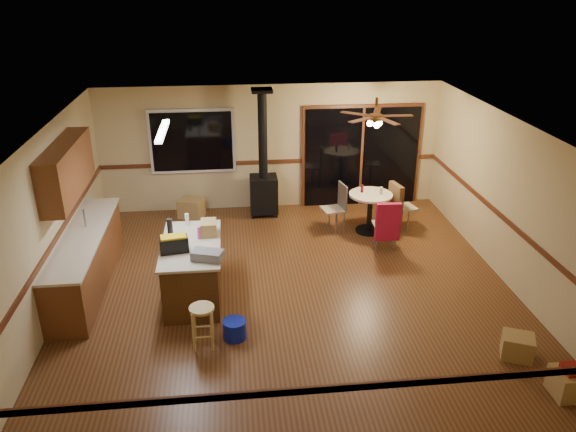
{
  "coord_description": "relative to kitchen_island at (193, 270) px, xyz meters",
  "views": [
    {
      "loc": [
        -0.87,
        -7.65,
        4.65
      ],
      "look_at": [
        0.0,
        0.3,
        1.15
      ],
      "focal_mm": 35.0,
      "sensor_mm": 36.0,
      "label": 1
    }
  ],
  "objects": [
    {
      "name": "floor",
      "position": [
        1.5,
        0.0,
        -0.45
      ],
      "size": [
        7.0,
        7.0,
        0.0
      ],
      "primitive_type": "plane",
      "color": "#583218",
      "rests_on": "ground"
    },
    {
      "name": "ceiling",
      "position": [
        1.5,
        0.0,
        2.15
      ],
      "size": [
        7.0,
        7.0,
        0.0
      ],
      "primitive_type": "plane",
      "rotation": [
        3.14,
        0.0,
        0.0
      ],
      "color": "silver",
      "rests_on": "ground"
    },
    {
      "name": "wall_back",
      "position": [
        1.5,
        3.5,
        0.85
      ],
      "size": [
        7.0,
        0.0,
        7.0
      ],
      "primitive_type": "plane",
      "rotation": [
        1.57,
        0.0,
        0.0
      ],
      "color": "tan",
      "rests_on": "ground"
    },
    {
      "name": "wall_front",
      "position": [
        1.5,
        -3.5,
        0.85
      ],
      "size": [
        7.0,
        0.0,
        7.0
      ],
      "primitive_type": "plane",
      "rotation": [
        -1.57,
        0.0,
        0.0
      ],
      "color": "tan",
      "rests_on": "ground"
    },
    {
      "name": "wall_left",
      "position": [
        -2.0,
        0.0,
        0.85
      ],
      "size": [
        0.0,
        7.0,
        7.0
      ],
      "primitive_type": "plane",
      "rotation": [
        1.57,
        0.0,
        1.57
      ],
      "color": "tan",
      "rests_on": "ground"
    },
    {
      "name": "wall_right",
      "position": [
        5.0,
        0.0,
        0.85
      ],
      "size": [
        0.0,
        7.0,
        7.0
      ],
      "primitive_type": "plane",
      "rotation": [
        1.57,
        0.0,
        -1.57
      ],
      "color": "tan",
      "rests_on": "ground"
    },
    {
      "name": "chair_rail",
      "position": [
        1.5,
        0.0,
        0.55
      ],
      "size": [
        7.0,
        7.0,
        0.08
      ],
      "primitive_type": null,
      "color": "#512614",
      "rests_on": "ground"
    },
    {
      "name": "window",
      "position": [
        -0.1,
        3.45,
        1.05
      ],
      "size": [
        1.72,
        0.1,
        1.32
      ],
      "primitive_type": "cube",
      "color": "black",
      "rests_on": "ground"
    },
    {
      "name": "sliding_door",
      "position": [
        3.4,
        3.45,
        0.6
      ],
      "size": [
        2.52,
        0.1,
        2.1
      ],
      "primitive_type": "cube",
      "color": "black",
      "rests_on": "ground"
    },
    {
      "name": "lower_cabinets",
      "position": [
        -1.7,
        0.5,
        -0.02
      ],
      "size": [
        0.6,
        3.0,
        0.86
      ],
      "primitive_type": "cube",
      "color": "brown",
      "rests_on": "ground"
    },
    {
      "name": "countertop",
      "position": [
        -1.7,
        0.5,
        0.43
      ],
      "size": [
        0.64,
        3.04,
        0.04
      ],
      "primitive_type": "cube",
      "color": "beige",
      "rests_on": "lower_cabinets"
    },
    {
      "name": "upper_cabinets",
      "position": [
        -1.83,
        0.7,
        1.45
      ],
      "size": [
        0.35,
        2.0,
        0.8
      ],
      "primitive_type": "cube",
      "color": "brown",
      "rests_on": "ground"
    },
    {
      "name": "kitchen_island",
      "position": [
        0.0,
        0.0,
        0.0
      ],
      "size": [
        0.88,
        1.68,
        0.9
      ],
      "color": "#503014",
      "rests_on": "ground"
    },
    {
      "name": "wood_stove",
      "position": [
        1.3,
        3.05,
        0.28
      ],
      "size": [
        0.55,
        0.5,
        2.52
      ],
      "color": "black",
      "rests_on": "ground"
    },
    {
      "name": "ceiling_fan",
      "position": [
        3.27,
        2.01,
        1.76
      ],
      "size": [
        0.24,
        0.24,
        0.55
      ],
      "color": "brown",
      "rests_on": "ceiling"
    },
    {
      "name": "fluorescent_strip",
      "position": [
        -0.3,
        0.3,
        2.11
      ],
      "size": [
        0.1,
        1.2,
        0.04
      ],
      "primitive_type": "cube",
      "color": "white",
      "rests_on": "ceiling"
    },
    {
      "name": "toolbox_grey",
      "position": [
        0.26,
        -0.53,
        0.51
      ],
      "size": [
        0.49,
        0.37,
        0.13
      ],
      "primitive_type": "cube",
      "rotation": [
        0.0,
        0.0,
        -0.33
      ],
      "color": "slate",
      "rests_on": "kitchen_island"
    },
    {
      "name": "toolbox_black",
      "position": [
        -0.22,
        -0.23,
        0.56
      ],
      "size": [
        0.43,
        0.28,
        0.22
      ],
      "primitive_type": "cube",
      "rotation": [
        0.0,
        0.0,
        0.17
      ],
      "color": "black",
      "rests_on": "kitchen_island"
    },
    {
      "name": "toolbox_yellow_lid",
      "position": [
        -0.22,
        -0.23,
        0.68
      ],
      "size": [
        0.39,
        0.25,
        0.03
      ],
      "primitive_type": "cube",
      "rotation": [
        0.0,
        0.0,
        0.17
      ],
      "color": "gold",
      "rests_on": "toolbox_black"
    },
    {
      "name": "box_on_island",
      "position": [
        0.27,
        0.31,
        0.55
      ],
      "size": [
        0.24,
        0.33,
        0.22
      ],
      "primitive_type": "cube",
      "rotation": [
        0.0,
        0.0,
        0.02
      ],
      "color": "#A07E47",
      "rests_on": "kitchen_island"
    },
    {
      "name": "bottle_dark",
      "position": [
        -0.32,
        0.28,
        0.6
      ],
      "size": [
        0.11,
        0.11,
        0.3
      ],
      "primitive_type": "cylinder",
      "rotation": [
        0.0,
        0.0,
        -0.34
      ],
      "color": "black",
      "rests_on": "kitchen_island"
    },
    {
      "name": "bottle_pink",
      "position": [
        0.13,
        0.16,
        0.54
      ],
      "size": [
        0.07,
        0.07,
        0.2
      ],
      "primitive_type": "cylinder",
      "rotation": [
        0.0,
        0.0,
        0.13
      ],
      "color": "#D84C8C",
      "rests_on": "kitchen_island"
    },
    {
      "name": "bottle_white",
      "position": [
        -0.09,
        0.68,
        0.55
      ],
      "size": [
        0.08,
        0.08,
        0.2
      ],
      "primitive_type": "cylinder",
      "rotation": [
        0.0,
        0.0,
        -0.28
      ],
      "color": "white",
      "rests_on": "kitchen_island"
    },
    {
      "name": "bar_stool",
      "position": [
        0.18,
        -1.31,
        -0.15
      ],
      "size": [
        0.41,
        0.41,
        0.61
      ],
      "primitive_type": "cylinder",
      "rotation": [
        0.0,
        0.0,
        -0.27
      ],
      "color": "tan",
      "rests_on": "floor"
    },
    {
      "name": "blue_bucket",
      "position": [
        0.6,
        -1.18,
        -0.32
      ],
      "size": [
        0.33,
        0.33,
        0.27
      ],
      "primitive_type": "cylinder",
      "rotation": [
        0.0,
        0.0,
        -0.03
      ],
      "color": "#0D1CB8",
      "rests_on": "floor"
    },
    {
      "name": "dining_table",
      "position": [
        3.27,
        2.01,
        0.07
      ],
      "size": [
        0.82,
        0.82,
        0.78
      ],
      "color": "black",
      "rests_on": "ground"
    },
    {
      "name": "glass_red",
      "position": [
        3.12,
        2.11,
        0.4
      ],
      "size": [
        0.06,
        0.06,
        0.15
      ],
      "primitive_type": "cylinder",
      "rotation": [
        0.0,
        0.0,
        0.07
      ],
      "color": "#590C14",
      "rests_on": "dining_table"
    },
    {
      "name": "glass_cream",
      "position": [
        3.45,
        1.96,
        0.4
      ],
      "size": [
        0.07,
        0.07,
        0.14
      ],
      "primitive_type": "cylinder",
      "rotation": [
        0.0,
        0.0,
        -0.14
      ],
      "color": "beige",
      "rests_on": "dining_table"
    },
    {
      "name": "chair_left",
      "position": [
        2.67,
        2.13,
        0.14
      ],
      "size": [
        0.48,
        0.47,
        0.51
      ],
      "color": "tan",
      "rests_on": "ground"
    },
    {
      "name": "chair_near",
      "position": [
        3.36,
        1.13,
        0.14
      ],
      "size": [
        0.44,
        0.47,
        0.7
      ],
      "color": "tan",
      "rests_on": "ground"
    },
    {
      "name": "chair_right",
      "position": [
        3.79,
        2.02,
        0.14
      ],
      "size": [
        0.54,
        0.51,
        0.7
      ],
      "color": "tan",
      "rests_on": "ground"
    },
    {
      "name": "box_under_window",
      "position": [
        -0.19,
        3.1,
        -0.26
      ],
      "size": [
        0.59,
        0.53,
        0.39
      ],
      "primitive_type": "cube",
      "rotation": [
        0.0,
        0.0,
        -0.36
      ],
      "color": "#A07E47",
      "rests_on": "floor"
    },
    {
      "name": "box_corner_a",
      "position": [
        4.55,
        -2.75,
        -0.29
      ],
      "size": [
        0.44,
        0.37,
        0.34
      ],
      "primitive_type": "cube",
      "rotation": [
        0.0,
        0.0,
        0.01
      ],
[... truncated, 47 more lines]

